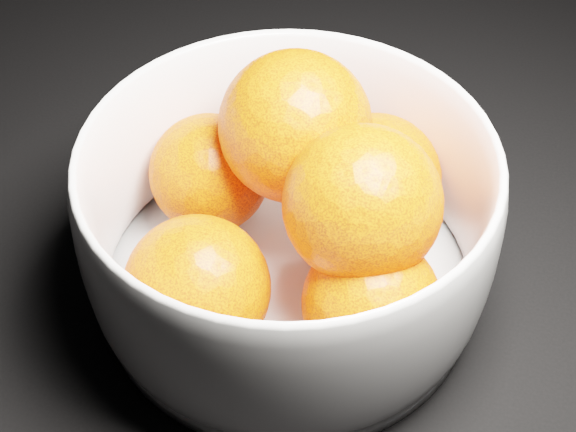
# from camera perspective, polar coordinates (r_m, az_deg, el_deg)

# --- Properties ---
(bowl) EXTENTS (0.25, 0.25, 0.12)m
(bowl) POSITION_cam_1_polar(r_m,az_deg,el_deg) (0.49, 0.00, -0.50)
(bowl) COLOR silver
(bowl) RESTS_ON ground
(orange_pile) EXTENTS (0.20, 0.20, 0.14)m
(orange_pile) POSITION_cam_1_polar(r_m,az_deg,el_deg) (0.48, 1.09, 0.92)
(orange_pile) COLOR #FF4A08
(orange_pile) RESTS_ON bowl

